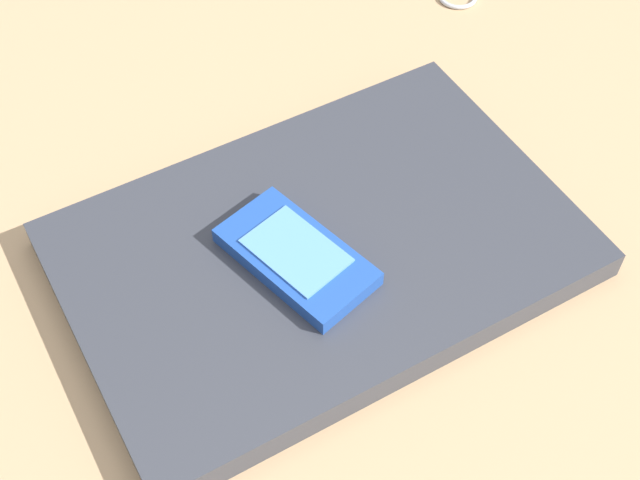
% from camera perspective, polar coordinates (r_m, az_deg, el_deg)
% --- Properties ---
extents(desk_surface, '(1.20, 0.80, 0.03)m').
position_cam_1_polar(desk_surface, '(0.57, 1.94, -3.50)').
color(desk_surface, tan).
rests_on(desk_surface, ground).
extents(laptop_closed, '(0.33, 0.22, 0.02)m').
position_cam_1_polar(laptop_closed, '(0.56, 0.00, -0.61)').
color(laptop_closed, '#33353D').
rests_on(laptop_closed, desk_surface).
extents(cell_phone_on_laptop, '(0.08, 0.11, 0.01)m').
position_cam_1_polar(cell_phone_on_laptop, '(0.54, -1.56, -1.07)').
color(cell_phone_on_laptop, '#1E479E').
rests_on(cell_phone_on_laptop, laptop_closed).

